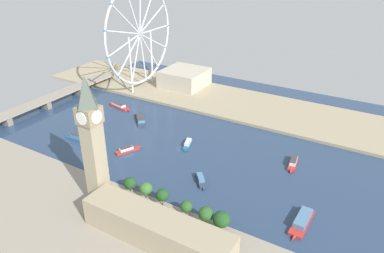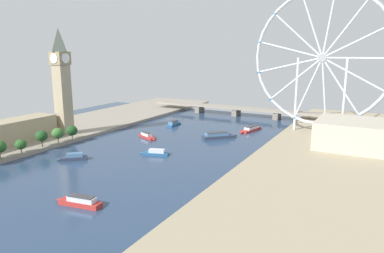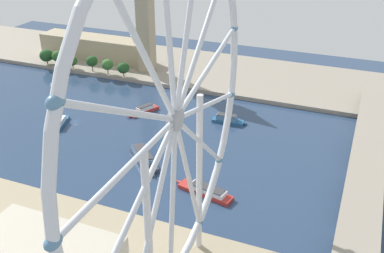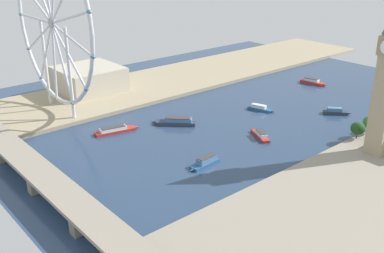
{
  "view_description": "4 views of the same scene",
  "coord_description": "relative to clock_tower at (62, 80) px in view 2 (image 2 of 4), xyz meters",
  "views": [
    {
      "loc": [
        -245.92,
        -160.51,
        168.59
      ],
      "look_at": [
        23.36,
        -1.01,
        12.08
      ],
      "focal_mm": 34.2,
      "sensor_mm": 36.0,
      "label": 1
    },
    {
      "loc": [
        156.92,
        -224.69,
        78.26
      ],
      "look_at": [
        -3.6,
        74.18,
        6.04
      ],
      "focal_mm": 33.68,
      "sensor_mm": 36.0,
      "label": 2
    },
    {
      "loc": [
        220.15,
        173.44,
        133.91
      ],
      "look_at": [
        10.72,
        87.87,
        18.1
      ],
      "focal_mm": 42.56,
      "sensor_mm": 36.0,
      "label": 3
    },
    {
      "loc": [
        -218.66,
        260.21,
        126.12
      ],
      "look_at": [
        -8.23,
        80.77,
        13.44
      ],
      "focal_mm": 42.16,
      "sensor_mm": 36.0,
      "label": 4
    }
  ],
  "objects": [
    {
      "name": "riverbank_right",
      "position": [
        217.63,
        -3.72,
        -50.46
      ],
      "size": [
        90.0,
        520.0,
        3.0
      ],
      "primitive_type": "cube",
      "color": "tan",
      "rests_on": "ground_plane"
    },
    {
      "name": "ferris_wheel",
      "position": [
        202.14,
        116.89,
        18.86
      ],
      "size": [
        124.71,
        3.2,
        130.26
      ],
      "color": "silver",
      "rests_on": "riverbank_right"
    },
    {
      "name": "tour_boat_0",
      "position": [
        141.63,
        105.01,
        -50.0
      ],
      "size": [
        12.94,
        34.52,
        4.73
      ],
      "rotation": [
        0.0,
        0.0,
        4.51
      ],
      "color": "#B22D28",
      "rests_on": "ground_plane"
    },
    {
      "name": "tour_boat_7",
      "position": [
        60.31,
        -48.65,
        -49.83
      ],
      "size": [
        19.1,
        17.47,
        5.25
      ],
      "rotation": [
        0.0,
        0.0,
        3.86
      ],
      "color": "#2D384C",
      "rests_on": "ground_plane"
    },
    {
      "name": "river_bridge",
      "position": [
        97.54,
        177.72,
        -43.79
      ],
      "size": [
        222.19,
        17.68,
        10.39
      ],
      "color": "gray",
      "rests_on": "ground_plane"
    },
    {
      "name": "tour_boat_3",
      "position": [
        122.2,
        -103.87,
        -49.72
      ],
      "size": [
        27.46,
        9.21,
        5.44
      ],
      "rotation": [
        0.0,
        0.0,
        3.29
      ],
      "color": "#B22D28",
      "rests_on": "ground_plane"
    },
    {
      "name": "tree_row_embankment",
      "position": [
        18.86,
        -54.61,
        -41.15
      ],
      "size": [
        12.27,
        86.93,
        13.05
      ],
      "color": "#513823",
      "rests_on": "riverbank_left"
    },
    {
      "name": "riverside_hall",
      "position": [
        234.92,
        74.18,
        -38.3
      ],
      "size": [
        52.5,
        52.2,
        21.32
      ],
      "primitive_type": "cube",
      "color": "#BCB29E",
      "rests_on": "riverbank_right"
    },
    {
      "name": "tour_boat_4",
      "position": [
        125.54,
        61.97,
        -49.52
      ],
      "size": [
        28.28,
        28.15,
        5.74
      ],
      "rotation": [
        0.0,
        0.0,
        0.78
      ],
      "color": "#2D384C",
      "rests_on": "ground_plane"
    },
    {
      "name": "tour_boat_6",
      "position": [
        68.25,
        32.08,
        -50.03
      ],
      "size": [
        25.17,
        14.59,
        4.92
      ],
      "rotation": [
        0.0,
        0.0,
        5.84
      ],
      "color": "#B22D28",
      "rests_on": "ground_plane"
    },
    {
      "name": "tour_boat_1",
      "position": [
        105.35,
        -9.29,
        -50.09
      ],
      "size": [
        23.29,
        11.04,
        4.59
      ],
      "rotation": [
        0.0,
        0.0,
        3.45
      ],
      "color": "#235684",
      "rests_on": "ground_plane"
    },
    {
      "name": "ground_plane",
      "position": [
        97.54,
        -3.72,
        -51.96
      ],
      "size": [
        410.19,
        410.19,
        0.0
      ],
      "primitive_type": "plane",
      "color": "navy"
    },
    {
      "name": "riverbank_left",
      "position": [
        -22.55,
        -3.72,
        -50.46
      ],
      "size": [
        90.0,
        520.0,
        3.0
      ],
      "primitive_type": "cube",
      "color": "gray",
      "rests_on": "ground_plane"
    },
    {
      "name": "tour_boat_2",
      "position": [
        61.17,
        90.27,
        -49.63
      ],
      "size": [
        7.55,
        24.56,
        5.61
      ],
      "rotation": [
        0.0,
        0.0,
        1.64
      ],
      "color": "#235684",
      "rests_on": "ground_plane"
    },
    {
      "name": "clock_tower",
      "position": [
        0.0,
        0.0,
        0.0
      ],
      "size": [
        14.14,
        14.14,
        94.3
      ],
      "color": "tan",
      "rests_on": "riverbank_left"
    }
  ]
}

